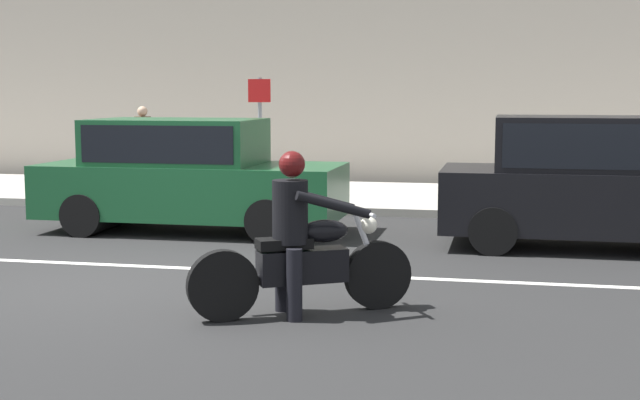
{
  "coord_description": "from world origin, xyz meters",
  "views": [
    {
      "loc": [
        4.32,
        -9.0,
        2.13
      ],
      "look_at": [
        2.42,
        -0.11,
        1.01
      ],
      "focal_mm": 49.3,
      "sensor_mm": 36.0,
      "label": 1
    }
  ],
  "objects_px": {
    "parked_hatchback_black": "(583,181)",
    "pedestrian_bystander": "(143,141)",
    "street_sign_post": "(260,124)",
    "motorcycle_with_rider_black_leather": "(301,249)",
    "parked_sedan_forest_green": "(186,174)"
  },
  "relations": [
    {
      "from": "parked_hatchback_black",
      "to": "pedestrian_bystander",
      "type": "xyz_separation_m",
      "value": [
        -8.34,
        4.54,
        0.2
      ]
    },
    {
      "from": "street_sign_post",
      "to": "pedestrian_bystander",
      "type": "xyz_separation_m",
      "value": [
        -2.67,
        0.59,
        -0.39
      ]
    },
    {
      "from": "motorcycle_with_rider_black_leather",
      "to": "parked_hatchback_black",
      "type": "bearing_deg",
      "value": 55.98
    },
    {
      "from": "motorcycle_with_rider_black_leather",
      "to": "street_sign_post",
      "type": "relative_size",
      "value": 0.88
    },
    {
      "from": "street_sign_post",
      "to": "motorcycle_with_rider_black_leather",
      "type": "bearing_deg",
      "value": -71.54
    },
    {
      "from": "parked_hatchback_black",
      "to": "motorcycle_with_rider_black_leather",
      "type": "bearing_deg",
      "value": -124.02
    },
    {
      "from": "parked_sedan_forest_green",
      "to": "parked_hatchback_black",
      "type": "xyz_separation_m",
      "value": [
        5.79,
        -0.25,
        0.05
      ]
    },
    {
      "from": "street_sign_post",
      "to": "pedestrian_bystander",
      "type": "distance_m",
      "value": 2.76
    },
    {
      "from": "parked_sedan_forest_green",
      "to": "street_sign_post",
      "type": "relative_size",
      "value": 2.02
    },
    {
      "from": "motorcycle_with_rider_black_leather",
      "to": "parked_hatchback_black",
      "type": "relative_size",
      "value": 0.53
    },
    {
      "from": "parked_hatchback_black",
      "to": "pedestrian_bystander",
      "type": "distance_m",
      "value": 9.5
    },
    {
      "from": "parked_sedan_forest_green",
      "to": "parked_hatchback_black",
      "type": "relative_size",
      "value": 1.21
    },
    {
      "from": "parked_sedan_forest_green",
      "to": "street_sign_post",
      "type": "xyz_separation_m",
      "value": [
        0.12,
        3.7,
        0.64
      ]
    },
    {
      "from": "motorcycle_with_rider_black_leather",
      "to": "parked_hatchback_black",
      "type": "xyz_separation_m",
      "value": [
        2.92,
        4.32,
        0.29
      ]
    },
    {
      "from": "parked_sedan_forest_green",
      "to": "pedestrian_bystander",
      "type": "bearing_deg",
      "value": 120.71
    }
  ]
}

